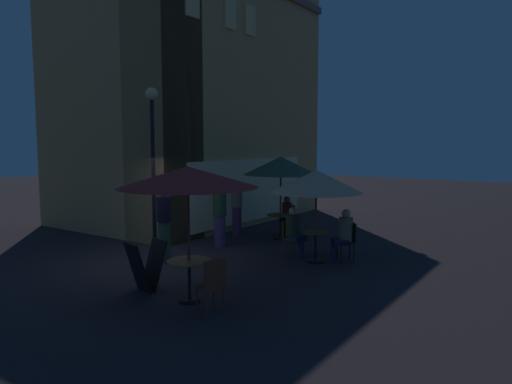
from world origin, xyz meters
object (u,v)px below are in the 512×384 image
patron_standing_4 (220,216)px  patron_standing_3 (164,225)px  cafe_chair_0 (349,238)px  patron_seated_2 (286,213)px  cafe_table_2 (280,221)px  patron_seated_0 (344,232)px  patio_umbrella_2 (281,166)px  patio_umbrella_0 (316,182)px  patron_seated_1 (294,229)px  patron_standing_5 (237,208)px  cafe_table_1 (189,270)px  cafe_chair_1 (291,235)px  cafe_table_0 (315,242)px  street_lamp_near_corner (153,142)px  cafe_chair_2 (213,282)px  patio_umbrella_1 (188,178)px  cafe_chair_3 (288,217)px  menu_sandwich_board (146,266)px

patron_standing_4 → patron_standing_3: bearing=35.2°
cafe_chair_0 → patron_seated_2: patron_seated_2 is taller
cafe_table_2 → patron_seated_0: patron_seated_0 is taller
patio_umbrella_2 → cafe_chair_0: 3.46m
patio_umbrella_0 → patron_seated_1: 1.44m
patron_standing_4 → patron_standing_5: (1.47, 0.51, 0.03)m
cafe_table_2 → patron_seated_2: 0.68m
patio_umbrella_0 → cafe_table_1: bearing=171.7°
cafe_chair_1 → patron_standing_3: 3.17m
cafe_table_0 → patron_seated_1: patron_seated_1 is taller
patio_umbrella_0 → patron_standing_5: 3.95m
cafe_table_1 → patron_standing_3: bearing=53.8°
street_lamp_near_corner → patron_standing_3: size_ratio=2.35×
patio_umbrella_2 → patron_standing_4: (-1.82, 0.85, -1.34)m
cafe_table_1 → cafe_chair_2: (-0.30, -0.79, -0.01)m
cafe_chair_2 → patron_seated_1: (4.34, 0.94, 0.15)m
cafe_chair_2 → patron_standing_5: patron_standing_5 is taller
patio_umbrella_0 → cafe_table_0: bearing=-63.4°
street_lamp_near_corner → cafe_table_2: 4.57m
cafe_table_0 → patio_umbrella_2: bearing=48.8°
patron_seated_1 → patron_standing_3: size_ratio=0.70×
cafe_chair_0 → patron_standing_3: (-2.61, 3.61, 0.33)m
cafe_table_2 → patron_seated_0: bearing=-117.9°
patio_umbrella_1 → cafe_chair_3: size_ratio=2.77×
patron_standing_4 → street_lamp_near_corner: bearing=16.5°
cafe_chair_1 → cafe_chair_2: 4.51m
patio_umbrella_1 → patron_seated_0: size_ratio=1.96×
cafe_table_2 → patio_umbrella_1: (-5.70, -1.57, 1.71)m
patio_umbrella_2 → menu_sandwich_board: bearing=-175.4°
cafe_chair_0 → patron_seated_1: (-0.34, 1.34, 0.14)m
street_lamp_near_corner → menu_sandwich_board: size_ratio=4.32×
patron_seated_0 → patron_standing_4: 3.53m
street_lamp_near_corner → cafe_table_1: (-2.04, -3.04, -2.30)m
patron_standing_4 → patron_standing_5: size_ratio=0.97×
patio_umbrella_2 → cafe_chair_2: 6.64m
menu_sandwich_board → cafe_chair_1: bearing=3.1°
patio_umbrella_2 → cafe_chair_0: size_ratio=2.58×
menu_sandwich_board → cafe_chair_2: bearing=-83.6°
cafe_table_0 → patio_umbrella_0: size_ratio=0.34×
patio_umbrella_0 → patron_seated_1: patio_umbrella_0 is taller
menu_sandwich_board → cafe_chair_1: size_ratio=1.10×
cafe_table_0 → cafe_chair_3: cafe_chair_3 is taller
cafe_table_2 → patio_umbrella_2: (-0.00, 0.00, 1.63)m
menu_sandwich_board → patio_umbrella_0: size_ratio=0.44×
street_lamp_near_corner → cafe_table_2: (3.65, -1.47, -2.33)m
cafe_table_2 → patron_seated_0: (-1.41, -2.66, 0.17)m
cafe_chair_1 → patio_umbrella_0: bearing=-0.0°
cafe_table_1 → patio_umbrella_2: 6.13m
cafe_table_2 → patron_standing_4: 2.03m
cafe_table_2 → patron_seated_1: bearing=-139.2°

